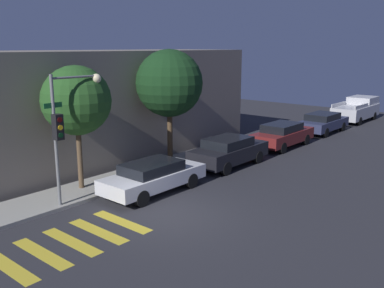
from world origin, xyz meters
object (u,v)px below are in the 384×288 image
sedan_tail_of_row (323,122)px  pickup_truck (357,109)px  sedan_near_corner (153,176)px  traffic_light_pole (67,118)px  sedan_far_end (282,135)px  tree_near_corner (76,101)px  tree_midblock (169,84)px  sedan_middle (229,151)px

sedan_tail_of_row → pickup_truck: (6.38, -0.00, 0.19)m
sedan_near_corner → pickup_truck: bearing=-0.0°
traffic_light_pole → sedan_tail_of_row: size_ratio=1.06×
traffic_light_pole → sedan_far_end: traffic_light_pole is taller
sedan_tail_of_row → tree_near_corner: 18.33m
sedan_far_end → tree_midblock: tree_midblock is taller
sedan_near_corner → tree_near_corner: bearing=126.3°
pickup_truck → tree_midblock: 19.42m
sedan_tail_of_row → pickup_truck: size_ratio=0.87×
sedan_middle → sedan_far_end: (5.36, 0.00, -0.02)m
sedan_middle → tree_near_corner: (-6.95, 2.40, 2.94)m
sedan_tail_of_row → pickup_truck: 6.38m
sedan_far_end → tree_near_corner: tree_near_corner is taller
sedan_tail_of_row → sedan_near_corner: bearing=180.0°
traffic_light_pole → pickup_truck: bearing=-2.8°
tree_midblock → tree_near_corner: bearing=180.0°
sedan_near_corner → tree_near_corner: size_ratio=0.89×
sedan_near_corner → sedan_far_end: 10.55m
traffic_light_pole → sedan_near_corner: (2.97, -1.27, -2.60)m
sedan_middle → tree_midblock: size_ratio=0.78×
sedan_tail_of_row → tree_midblock: size_ratio=0.81×
sedan_far_end → pickup_truck: size_ratio=0.87×
tree_near_corner → sedan_far_end: bearing=-11.0°
traffic_light_pole → tree_near_corner: (1.21, 1.13, 0.41)m
sedan_near_corner → sedan_tail_of_row: (16.16, 0.00, 0.03)m
sedan_middle → sedan_tail_of_row: (10.98, 0.00, -0.04)m
sedan_far_end → tree_near_corner: bearing=169.0°
sedan_near_corner → tree_midblock: tree_midblock is taller
traffic_light_pole → sedan_near_corner: size_ratio=1.07×
sedan_middle → sedan_far_end: size_ratio=0.96×
pickup_truck → tree_midblock: size_ratio=0.93×
sedan_middle → sedan_tail_of_row: 10.98m
sedan_near_corner → tree_near_corner: 4.24m
sedan_middle → sedan_far_end: sedan_middle is taller
sedan_near_corner → sedan_tail_of_row: size_ratio=0.99×
sedan_tail_of_row → tree_midblock: 13.28m
traffic_light_pole → pickup_truck: (25.51, -1.27, -2.38)m
sedan_near_corner → pickup_truck: 22.54m
tree_midblock → sedan_tail_of_row: bearing=-10.8°
traffic_light_pole → sedan_tail_of_row: traffic_light_pole is taller
sedan_near_corner → pickup_truck: size_ratio=0.86×
tree_midblock → pickup_truck: bearing=-7.2°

